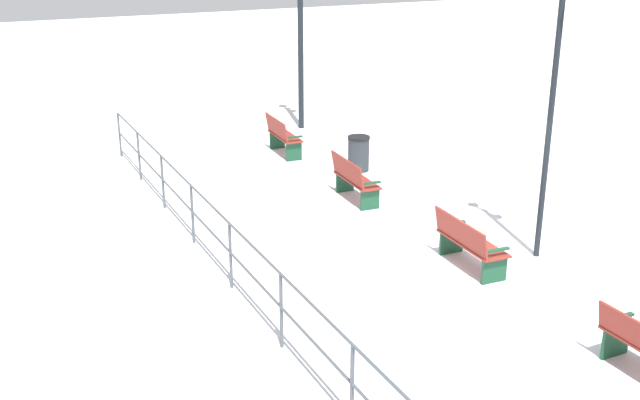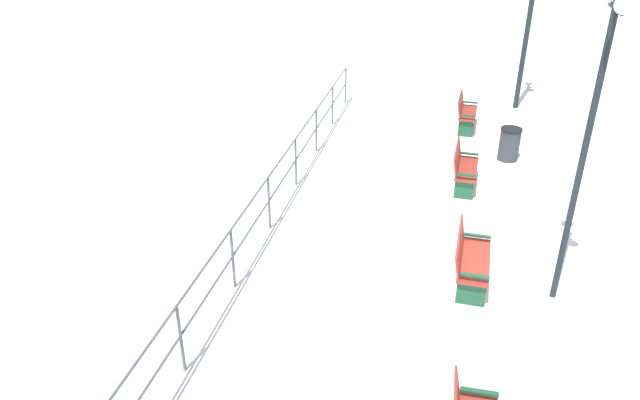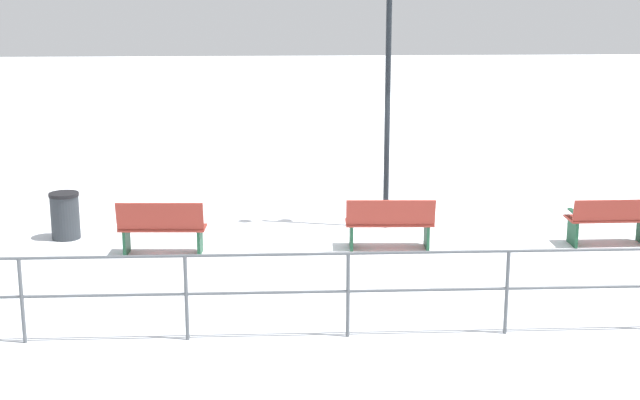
{
  "view_description": "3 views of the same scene",
  "coord_description": "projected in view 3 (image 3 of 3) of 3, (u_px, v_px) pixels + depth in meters",
  "views": [
    {
      "loc": [
        -7.46,
        -9.69,
        5.53
      ],
      "look_at": [
        -1.98,
        1.68,
        0.99
      ],
      "focal_mm": 43.44,
      "sensor_mm": 36.0,
      "label": 1
    },
    {
      "loc": [
        -0.6,
        -8.87,
        6.01
      ],
      "look_at": [
        -2.66,
        0.24,
        1.17
      ],
      "focal_mm": 33.55,
      "sensor_mm": 36.0,
      "label": 2
    },
    {
      "loc": [
        -14.85,
        1.94,
        4.49
      ],
      "look_at": [
        -1.24,
        1.25,
        1.17
      ],
      "focal_mm": 51.32,
      "sensor_mm": 36.0,
      "label": 3
    }
  ],
  "objects": [
    {
      "name": "bench_fourth",
      "position": [
        162.0,
        227.0,
        15.1
      ],
      "size": [
        0.59,
        1.45,
        0.94
      ],
      "rotation": [
        0.0,
        0.0,
        -0.05
      ],
      "color": "maroon",
      "rests_on": "ground"
    },
    {
      "name": "lamppost_middle",
      "position": [
        389.0,
        44.0,
        16.13
      ],
      "size": [
        0.24,
        1.02,
        4.88
      ],
      "color": "black",
      "rests_on": "ground"
    },
    {
      "name": "waterfront_railing",
      "position": [
        428.0,
        279.0,
        11.63
      ],
      "size": [
        0.05,
        18.48,
        1.14
      ],
      "color": "#4C5156",
      "rests_on": "ground"
    },
    {
      "name": "ground_plane",
      "position": [
        389.0,
        249.0,
        15.57
      ],
      "size": [
        80.0,
        80.0,
        0.0
      ],
      "primitive_type": "plane",
      "color": "white",
      "rests_on": "ground"
    },
    {
      "name": "trash_bin",
      "position": [
        65.0,
        216.0,
        16.1
      ],
      "size": [
        0.52,
        0.52,
        0.83
      ],
      "color": "#2D3338",
      "rests_on": "ground"
    },
    {
      "name": "bench_second",
      "position": [
        610.0,
        220.0,
        15.67
      ],
      "size": [
        0.57,
        1.44,
        0.86
      ],
      "rotation": [
        0.0,
        0.0,
        0.01
      ],
      "color": "maroon",
      "rests_on": "ground"
    },
    {
      "name": "bench_third",
      "position": [
        390.0,
        223.0,
        15.45
      ],
      "size": [
        0.64,
        1.51,
        0.91
      ],
      "rotation": [
        0.0,
        0.0,
        -0.04
      ],
      "color": "maroon",
      "rests_on": "ground"
    }
  ]
}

